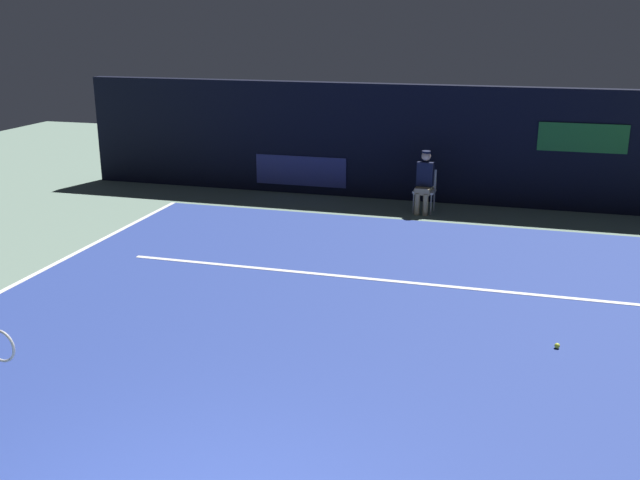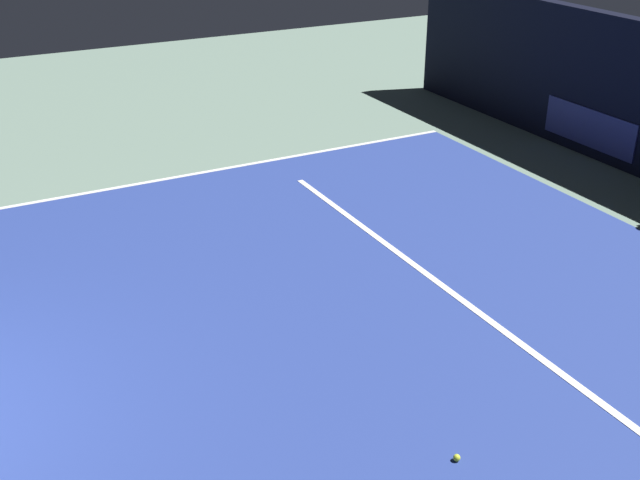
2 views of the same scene
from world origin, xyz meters
name	(u,v)px [view 2 (image 2 of 2)]	position (x,y,z in m)	size (l,w,h in m)	color
ground_plane	(309,325)	(0.00, 4.63, 0.00)	(32.76, 32.76, 0.00)	slate
court_surface	(309,325)	(0.00, 4.63, 0.01)	(10.83, 11.26, 0.01)	navy
line_sideline_right	(170,178)	(-5.36, 4.63, 0.01)	(0.10, 11.26, 0.01)	white
line_service	(444,287)	(0.00, 6.60, 0.01)	(8.45, 0.10, 0.01)	white
tennis_ball	(457,458)	(2.73, 4.77, 0.05)	(0.07, 0.07, 0.07)	#CCE033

